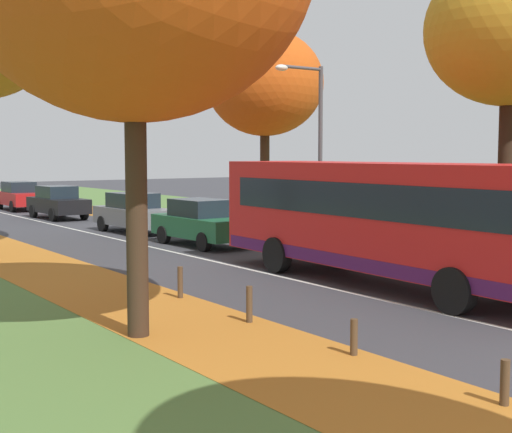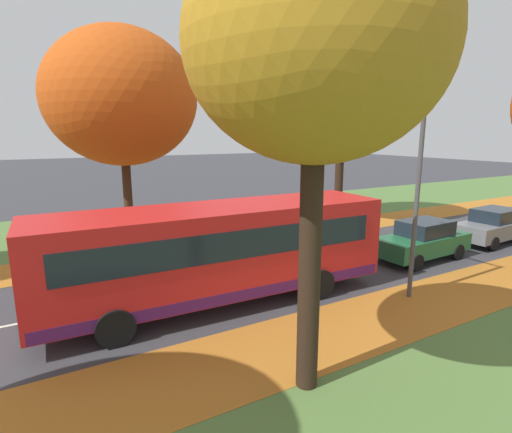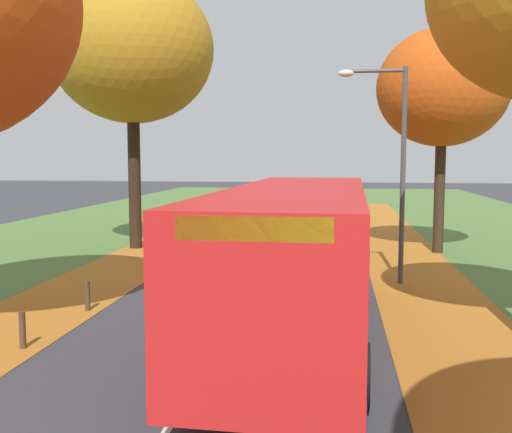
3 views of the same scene
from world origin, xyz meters
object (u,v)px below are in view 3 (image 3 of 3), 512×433
(bollard_sixth, at_px, (87,296))
(bus, at_px, (297,253))
(car_red_fourth_in_line, at_px, (324,197))
(streetlamp_right, at_px, (391,150))
(car_black_third_in_line, at_px, (319,205))
(bollard_fifth, at_px, (22,330))
(car_green_lead, at_px, (319,237))
(tree_right_mid, at_px, (443,88))
(car_grey_following, at_px, (320,221))
(tree_left_mid, at_px, (132,50))

(bollard_sixth, relative_size, bus, 0.07)
(bollard_sixth, distance_m, car_red_fourth_in_line, 27.58)
(streetlamp_right, bearing_deg, car_black_third_in_line, 98.26)
(bollard_fifth, height_order, car_green_lead, car_green_lead)
(tree_right_mid, distance_m, car_grey_following, 7.44)
(streetlamp_right, height_order, car_red_fourth_in_line, streetlamp_right)
(car_black_third_in_line, height_order, car_red_fourth_in_line, same)
(bollard_fifth, bearing_deg, streetlamp_right, 43.07)
(car_green_lead, bearing_deg, tree_right_mid, 26.41)
(bollard_fifth, height_order, streetlamp_right, streetlamp_right)
(car_green_lead, distance_m, car_grey_following, 5.09)
(tree_right_mid, xyz_separation_m, car_green_lead, (-4.32, -2.15, -5.21))
(streetlamp_right, distance_m, car_black_third_in_line, 17.03)
(tree_right_mid, relative_size, car_black_third_in_line, 1.92)
(streetlamp_right, bearing_deg, car_grey_following, 103.89)
(bollard_sixth, bearing_deg, streetlamp_right, 29.19)
(bus, bearing_deg, tree_right_mid, 67.87)
(tree_right_mid, bearing_deg, bollard_fifth, -127.38)
(bollard_sixth, bearing_deg, tree_left_mid, 102.28)
(bus, bearing_deg, bollard_sixth, 164.15)
(car_black_third_in_line, bearing_deg, streetlamp_right, -81.74)
(car_grey_following, bearing_deg, bus, -90.42)
(bollard_sixth, height_order, car_black_third_in_line, car_black_third_in_line)
(tree_left_mid, distance_m, bollard_sixth, 11.95)
(tree_right_mid, bearing_deg, car_red_fourth_in_line, 104.61)
(car_green_lead, distance_m, car_red_fourth_in_line, 19.57)
(streetlamp_right, xyz_separation_m, car_red_fourth_in_line, (-2.26, 23.12, -2.92))
(bollard_fifth, distance_m, bollard_sixth, 2.78)
(tree_left_mid, xyz_separation_m, tree_right_mid, (11.49, 0.40, -1.55))
(tree_left_mid, xyz_separation_m, car_black_third_in_line, (6.80, 11.31, -6.76))
(tree_right_mid, distance_m, car_red_fourth_in_line, 18.74)
(tree_left_mid, xyz_separation_m, bus, (6.97, -10.71, -5.87))
(car_green_lead, bearing_deg, car_red_fourth_in_line, 90.64)
(car_green_lead, xyz_separation_m, car_grey_following, (-0.09, 5.09, 0.00))
(streetlamp_right, bearing_deg, bus, -112.47)
(tree_left_mid, height_order, streetlamp_right, tree_left_mid)
(car_grey_following, bearing_deg, car_black_third_in_line, 91.97)
(streetlamp_right, height_order, bus, streetlamp_right)
(tree_left_mid, relative_size, bus, 0.99)
(bollard_fifth, height_order, car_grey_following, car_grey_following)
(car_green_lead, bearing_deg, bus, -91.26)
(tree_right_mid, distance_m, streetlamp_right, 6.54)
(tree_right_mid, bearing_deg, bus, -112.13)
(bollard_sixth, xyz_separation_m, bus, (4.94, -1.40, 1.35))
(car_green_lead, distance_m, car_black_third_in_line, 13.06)
(tree_left_mid, distance_m, car_black_third_in_line, 14.83)
(bus, bearing_deg, bollard_fifth, -164.72)
(bollard_sixth, distance_m, streetlamp_right, 8.90)
(tree_right_mid, distance_m, bollard_sixth, 14.69)
(car_grey_following, xyz_separation_m, car_red_fourth_in_line, (-0.13, 14.47, 0.00))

